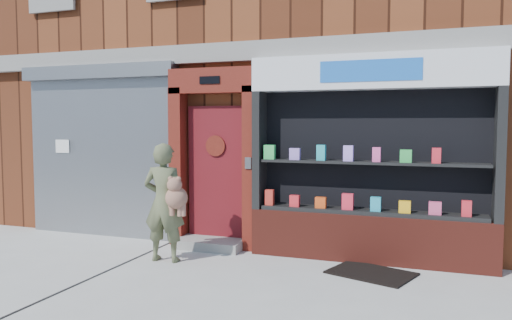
% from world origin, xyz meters
% --- Properties ---
extents(ground, '(80.00, 80.00, 0.00)m').
position_xyz_m(ground, '(0.00, 0.00, 0.00)').
color(ground, '#9E9E99').
rests_on(ground, ground).
extents(building, '(12.00, 8.16, 8.00)m').
position_xyz_m(building, '(-0.00, 5.99, 4.00)').
color(building, '#4B2111').
rests_on(building, ground).
extents(shutter_bay, '(3.10, 0.30, 3.04)m').
position_xyz_m(shutter_bay, '(-3.00, 1.93, 1.72)').
color(shutter_bay, gray).
rests_on(shutter_bay, ground).
extents(red_door_bay, '(1.52, 0.58, 2.90)m').
position_xyz_m(red_door_bay, '(-0.75, 1.86, 1.46)').
color(red_door_bay, '#55160E').
rests_on(red_door_bay, ground).
extents(pharmacy_bay, '(3.50, 0.41, 3.00)m').
position_xyz_m(pharmacy_bay, '(1.75, 1.81, 1.37)').
color(pharmacy_bay, maroon).
rests_on(pharmacy_bay, ground).
extents(woman, '(0.73, 0.47, 1.73)m').
position_xyz_m(woman, '(-1.05, 0.80, 0.88)').
color(woman, '#595F3F').
rests_on(woman, ground).
extents(doormat, '(1.24, 1.05, 0.03)m').
position_xyz_m(doormat, '(1.87, 1.17, 0.01)').
color(doormat, black).
rests_on(doormat, ground).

